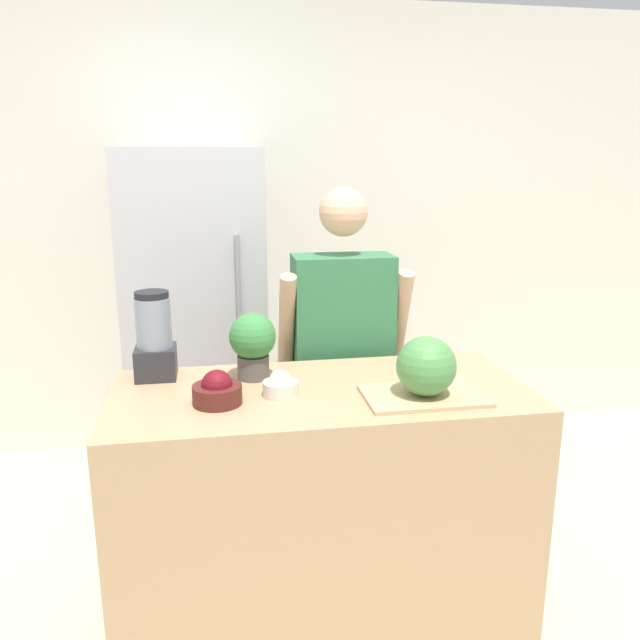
% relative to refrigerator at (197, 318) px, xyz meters
% --- Properties ---
extents(wall_back, '(8.00, 0.06, 2.60)m').
position_rel_refrigerator_xyz_m(wall_back, '(0.47, 0.41, 0.41)').
color(wall_back, silver).
rests_on(wall_back, ground_plane).
extents(counter_island, '(1.50, 0.68, 0.91)m').
position_rel_refrigerator_xyz_m(counter_island, '(0.47, -1.26, -0.43)').
color(counter_island, tan).
rests_on(counter_island, ground_plane).
extents(refrigerator, '(0.71, 0.75, 1.77)m').
position_rel_refrigerator_xyz_m(refrigerator, '(0.00, 0.00, 0.00)').
color(refrigerator, '#B7B7BC').
rests_on(refrigerator, ground_plane).
extents(person, '(0.57, 0.26, 1.61)m').
position_rel_refrigerator_xyz_m(person, '(0.65, -0.73, -0.07)').
color(person, gray).
rests_on(person, ground_plane).
extents(cutting_board, '(0.42, 0.26, 0.01)m').
position_rel_refrigerator_xyz_m(cutting_board, '(0.80, -1.40, 0.03)').
color(cutting_board, tan).
rests_on(cutting_board, counter_island).
extents(watermelon, '(0.21, 0.21, 0.21)m').
position_rel_refrigerator_xyz_m(watermelon, '(0.80, -1.41, 0.14)').
color(watermelon, '#4C8C47').
rests_on(watermelon, cutting_board).
extents(bowl_cherries, '(0.17, 0.17, 0.12)m').
position_rel_refrigerator_xyz_m(bowl_cherries, '(0.09, -1.34, 0.07)').
color(bowl_cherries, '#511E19').
rests_on(bowl_cherries, counter_island).
extents(bowl_cream, '(0.12, 0.12, 0.09)m').
position_rel_refrigerator_xyz_m(bowl_cream, '(0.31, -1.30, 0.06)').
color(bowl_cream, beige).
rests_on(bowl_cream, counter_island).
extents(blender, '(0.15, 0.15, 0.33)m').
position_rel_refrigerator_xyz_m(blender, '(-0.13, -1.02, 0.18)').
color(blender, '#28282D').
rests_on(blender, counter_island).
extents(potted_plant, '(0.18, 0.18, 0.25)m').
position_rel_refrigerator_xyz_m(potted_plant, '(0.23, -1.10, 0.17)').
color(potted_plant, '#514C47').
rests_on(potted_plant, counter_island).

